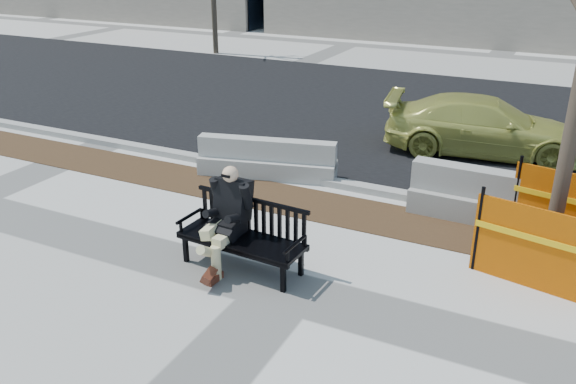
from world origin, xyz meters
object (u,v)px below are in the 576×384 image
at_px(jersey_barrier_left, 267,176).
at_px(sedan, 481,153).
at_px(tree_fence, 546,264).
at_px(bench, 243,268).
at_px(jersey_barrier_right, 504,224).
at_px(seated_man, 230,262).

bearing_deg(jersey_barrier_left, sedan, 28.88).
height_order(tree_fence, jersey_barrier_left, tree_fence).
bearing_deg(jersey_barrier_left, bench, -81.42).
distance_m(tree_fence, jersey_barrier_left, 5.19).
bearing_deg(tree_fence, bench, -152.25).
xyz_separation_m(sedan, jersey_barrier_right, (0.92, -3.34, 0.00)).
relative_size(sedan, jersey_barrier_right, 1.35).
distance_m(sedan, jersey_barrier_right, 3.46).
bearing_deg(sedan, jersey_barrier_left, 123.60).
height_order(bench, sedan, sedan).
bearing_deg(bench, jersey_barrier_right, 48.25).
bearing_deg(seated_man, jersey_barrier_right, 45.41).
bearing_deg(bench, jersey_barrier_left, 115.98).
relative_size(bench, seated_man, 1.28).
height_order(sedan, jersey_barrier_left, sedan).
xyz_separation_m(tree_fence, jersey_barrier_right, (-0.71, 1.04, 0.00)).
height_order(bench, jersey_barrier_right, bench).
xyz_separation_m(seated_man, sedan, (2.35, 6.28, 0.00)).
distance_m(bench, tree_fence, 4.22).
xyz_separation_m(seated_man, jersey_barrier_right, (3.27, 2.94, 0.00)).
distance_m(seated_man, jersey_barrier_left, 3.29).
xyz_separation_m(bench, jersey_barrier_left, (-1.31, 3.17, 0.00)).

